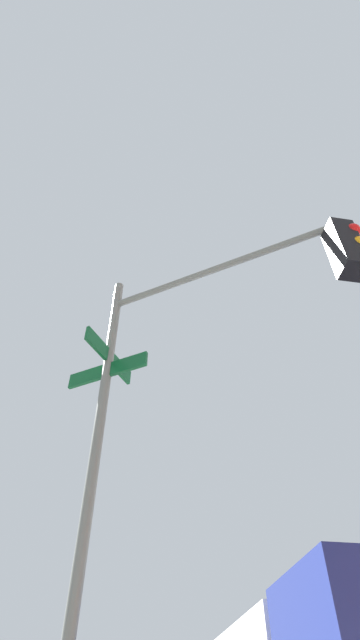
# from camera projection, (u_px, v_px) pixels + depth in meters

# --- Properties ---
(traffic_signal_near) EXTENTS (2.32, 3.18, 6.44)m
(traffic_signal_near) POSITION_uv_depth(u_px,v_px,m) (208.00, 361.00, 4.79)
(traffic_signal_near) COLOR slate
(traffic_signal_near) RESTS_ON ground_plane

